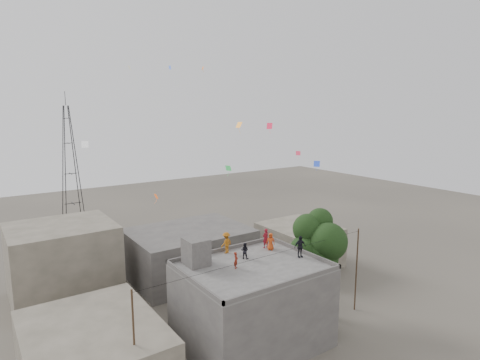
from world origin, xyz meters
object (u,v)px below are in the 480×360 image
object	(u,v)px
stair_head_box	(196,252)
tree	(318,245)
transmission_tower	(70,167)
person_dark_adult	(300,247)
person_red_adult	(266,238)

from	to	relation	value
stair_head_box	tree	distance (m)	10.80
transmission_tower	person_dark_adult	distance (m)	41.48
tree	transmission_tower	xyz separation A→B (m)	(-11.37, 39.40, 2.97)
transmission_tower	stair_head_box	bearing A→B (deg)	-88.77
tree	person_dark_adult	bearing A→B (deg)	-159.43
transmission_tower	person_red_adult	size ratio (longest dim) A/B	12.25
tree	person_red_adult	size ratio (longest dim) A/B	5.57
transmission_tower	person_red_adult	distance (m)	38.15
person_red_adult	person_dark_adult	world-z (taller)	person_dark_adult
transmission_tower	tree	bearing A→B (deg)	-73.91
tree	person_dark_adult	size ratio (longest dim) A/B	5.35
transmission_tower	person_red_adult	xyz separation A→B (m)	(7.29, -37.39, -2.15)
transmission_tower	person_red_adult	world-z (taller)	transmission_tower
person_red_adult	person_dark_adult	distance (m)	3.34
person_dark_adult	person_red_adult	bearing A→B (deg)	113.40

